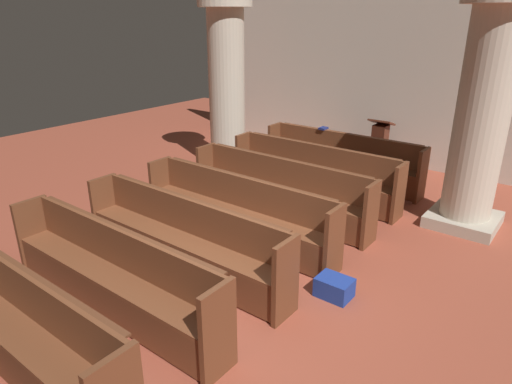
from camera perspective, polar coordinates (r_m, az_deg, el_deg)
ground_plane at (r=5.56m, az=-3.45°, el=-12.15°), size 19.20×19.20×0.00m
back_wall at (r=10.05m, az=20.47°, el=15.50°), size 10.00×0.16×4.50m
pew_row_0 at (r=8.92m, az=10.75°, el=4.36°), size 3.20×0.47×0.94m
pew_row_1 at (r=8.04m, az=7.27°, el=2.66°), size 3.20×0.46×0.94m
pew_row_2 at (r=7.20m, az=2.96°, el=0.53°), size 3.20×0.46×0.94m
pew_row_3 at (r=6.42m, az=-2.44°, el=-2.13°), size 3.20×0.47×0.94m
pew_row_4 at (r=5.73m, az=-9.25°, el=-5.45°), size 3.20×0.46×0.94m
pew_row_5 at (r=5.17m, az=-17.83°, el=-9.46°), size 3.20×0.46×0.94m
pew_row_6 at (r=4.78m, az=-28.41°, el=-14.00°), size 3.20×0.47×0.94m
pillar_aisle_side at (r=7.29m, az=26.82°, el=9.38°), size 1.07×1.07×3.51m
pillar_far_side at (r=9.50m, az=-3.74°, el=13.91°), size 1.07×1.07×3.51m
lectern at (r=9.90m, az=15.27°, el=5.37°), size 0.48×0.45×1.08m
hymn_book at (r=9.21m, az=8.50°, el=7.98°), size 0.13×0.20×0.04m
kneeler_box_blue at (r=5.44m, az=9.86°, el=-11.79°), size 0.40×0.30×0.24m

